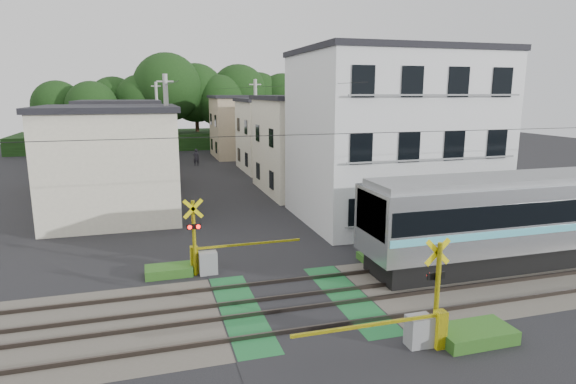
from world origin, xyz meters
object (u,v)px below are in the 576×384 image
object	(u,v)px
apartment_block	(392,136)
pedestrian	(196,157)
crossing_signal_near	(423,323)
crossing_signal_far	(205,256)

from	to	relation	value
apartment_block	pedestrian	size ratio (longest dim) A/B	6.14
pedestrian	crossing_signal_near	bearing A→B (deg)	99.33
crossing_signal_far	pedestrian	world-z (taller)	crossing_signal_far
crossing_signal_near	apartment_block	bearing A→B (deg)	65.78
crossing_signal_far	apartment_block	size ratio (longest dim) A/B	0.46
crossing_signal_near	crossing_signal_far	size ratio (longest dim) A/B	1.00
crossing_signal_near	crossing_signal_far	distance (m)	8.95
crossing_signal_near	apartment_block	size ratio (longest dim) A/B	0.46
crossing_signal_far	crossing_signal_near	bearing A→B (deg)	-54.71
crossing_signal_near	apartment_block	world-z (taller)	apartment_block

